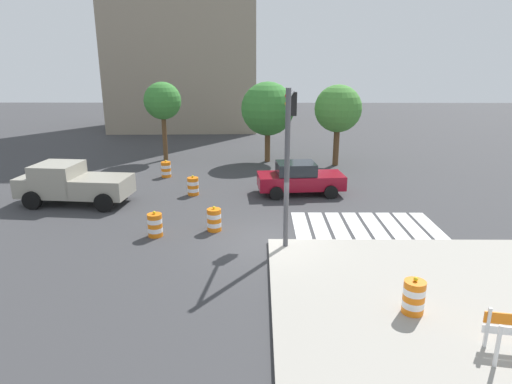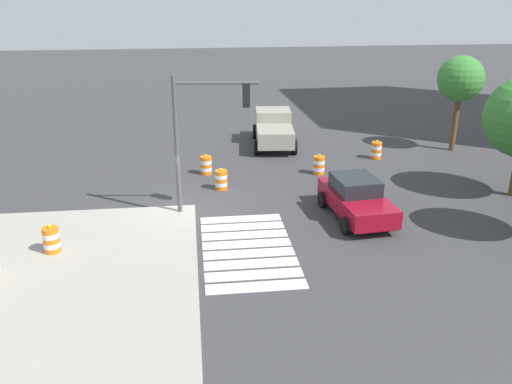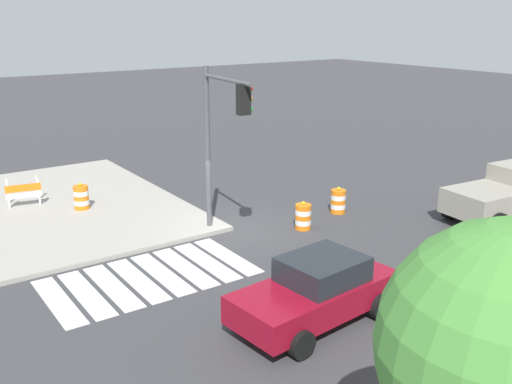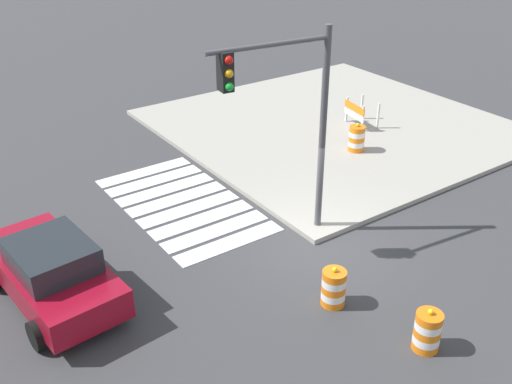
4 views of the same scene
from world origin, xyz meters
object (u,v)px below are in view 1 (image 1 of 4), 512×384
(traffic_barrel_crosswalk_end, at_px, (214,220))
(traffic_barrel_on_sidewalk, at_px, (414,297))
(street_tree_streetside_far, at_px, (268,109))
(traffic_barrel_near_corner, at_px, (193,186))
(sports_car, at_px, (299,178))
(pickup_truck, at_px, (71,184))
(traffic_barrel_median_near, at_px, (166,169))
(street_tree_streetside_near, at_px, (163,101))
(street_tree_streetside_mid, at_px, (338,109))
(traffic_light_pole, at_px, (289,136))
(traffic_barrel_median_far, at_px, (155,225))

(traffic_barrel_crosswalk_end, xyz_separation_m, traffic_barrel_on_sidewalk, (5.79, -6.19, 0.15))
(street_tree_streetside_far, bearing_deg, traffic_barrel_near_corner, -116.15)
(sports_car, distance_m, pickup_truck, 11.05)
(pickup_truck, height_order, traffic_barrel_near_corner, pickup_truck)
(pickup_truck, relative_size, street_tree_streetside_far, 1.01)
(street_tree_streetside_far, bearing_deg, traffic_barrel_median_near, -144.44)
(street_tree_streetside_near, height_order, street_tree_streetside_mid, street_tree_streetside_near)
(pickup_truck, relative_size, traffic_light_pole, 0.97)
(sports_car, relative_size, traffic_barrel_on_sidewalk, 4.36)
(pickup_truck, height_order, traffic_barrel_on_sidewalk, pickup_truck)
(traffic_barrel_near_corner, height_order, street_tree_streetside_mid, street_tree_streetside_mid)
(sports_car, xyz_separation_m, traffic_barrel_median_near, (-7.48, 3.38, -0.36))
(traffic_barrel_near_corner, height_order, traffic_light_pole, traffic_light_pole)
(street_tree_streetside_far, bearing_deg, pickup_truck, -135.30)
(street_tree_streetside_near, bearing_deg, traffic_barrel_near_corner, -69.64)
(traffic_barrel_near_corner, distance_m, traffic_barrel_on_sidewalk, 13.32)
(street_tree_streetside_mid, bearing_deg, pickup_truck, -149.19)
(street_tree_streetside_far, bearing_deg, traffic_barrel_median_far, -108.66)
(sports_car, bearing_deg, street_tree_streetside_near, 136.20)
(traffic_light_pole, height_order, street_tree_streetside_near, traffic_light_pole)
(sports_car, height_order, traffic_barrel_median_near, sports_car)
(traffic_barrel_on_sidewalk, bearing_deg, pickup_truck, 143.08)
(traffic_barrel_median_near, distance_m, traffic_barrel_median_far, 9.27)
(pickup_truck, height_order, traffic_light_pole, traffic_light_pole)
(pickup_truck, height_order, street_tree_streetside_far, street_tree_streetside_far)
(pickup_truck, height_order, street_tree_streetside_near, street_tree_streetside_near)
(traffic_barrel_on_sidewalk, bearing_deg, traffic_light_pole, 118.24)
(sports_car, height_order, traffic_barrel_crosswalk_end, sports_car)
(traffic_barrel_median_far, relative_size, traffic_barrel_on_sidewalk, 1.00)
(traffic_barrel_median_near, bearing_deg, traffic_barrel_median_far, -80.99)
(traffic_barrel_near_corner, xyz_separation_m, traffic_barrel_on_sidewalk, (7.35, -11.11, 0.15))
(sports_car, relative_size, traffic_barrel_crosswalk_end, 4.36)
(pickup_truck, bearing_deg, traffic_barrel_crosswalk_end, -26.20)
(sports_car, xyz_separation_m, street_tree_streetside_mid, (2.93, 6.59, 2.81))
(traffic_light_pole, relative_size, street_tree_streetside_mid, 1.07)
(pickup_truck, distance_m, traffic_barrel_near_corner, 5.75)
(traffic_light_pole, bearing_deg, sports_car, 80.62)
(sports_car, distance_m, traffic_light_pole, 6.71)
(traffic_barrel_median_near, xyz_separation_m, street_tree_streetside_far, (5.99, 4.28, 3.06))
(traffic_barrel_median_far, height_order, street_tree_streetside_far, street_tree_streetside_far)
(pickup_truck, bearing_deg, street_tree_streetside_near, 76.09)
(traffic_barrel_on_sidewalk, bearing_deg, street_tree_streetside_near, 118.22)
(traffic_barrel_near_corner, bearing_deg, traffic_light_pole, -51.95)
(traffic_barrel_on_sidewalk, bearing_deg, street_tree_streetside_far, 100.33)
(traffic_barrel_median_far, bearing_deg, traffic_barrel_median_near, 99.01)
(traffic_barrel_on_sidewalk, height_order, street_tree_streetside_far, street_tree_streetside_far)
(traffic_barrel_near_corner, distance_m, traffic_barrel_median_far, 5.56)
(traffic_barrel_near_corner, bearing_deg, traffic_barrel_on_sidewalk, -56.51)
(pickup_truck, relative_size, street_tree_streetside_mid, 1.03)
(traffic_barrel_median_far, bearing_deg, sports_car, 43.78)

